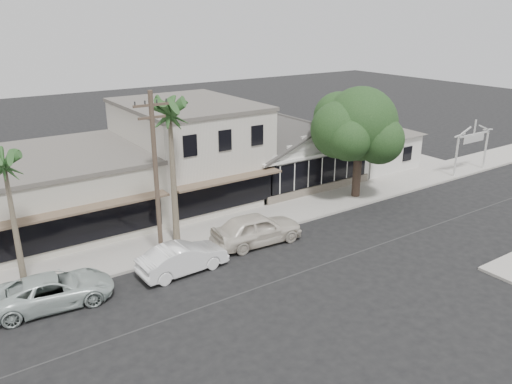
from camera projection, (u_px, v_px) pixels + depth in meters
ground at (353, 254)px, 27.31m from camera, size 140.00×140.00×0.00m
sidewalk_north at (167, 244)px, 28.29m from camera, size 90.00×3.50×0.15m
corner_shop at (287, 148)px, 38.80m from camera, size 10.40×8.60×5.10m
side_cottage at (370, 149)px, 42.77m from camera, size 6.00×6.00×3.00m
arch_sign at (474, 136)px, 40.15m from camera, size 4.12×0.12×3.95m
row_building_near at (189, 152)px, 35.14m from camera, size 8.00×10.00×6.50m
row_building_midnear at (59, 191)px, 30.75m from camera, size 10.00×10.00×4.20m
utility_pole at (156, 175)px, 24.98m from camera, size 1.80×0.24×9.00m
car_0 at (257, 229)px, 28.33m from camera, size 5.44×2.51×1.80m
car_1 at (183, 258)px, 25.20m from camera, size 4.68×1.81×1.52m
car_2 at (54, 290)px, 22.34m from camera, size 5.44×2.95×1.45m
shade_tree at (357, 126)px, 34.20m from camera, size 7.11×6.43×7.89m
palm_east at (169, 112)px, 26.06m from camera, size 3.12×3.12×8.81m
palm_mid at (4, 165)px, 21.45m from camera, size 2.74×2.74×7.28m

